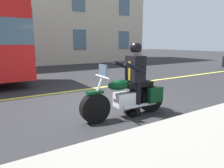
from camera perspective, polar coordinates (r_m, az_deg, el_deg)
ground_plane at (r=5.84m, az=-1.05°, el=-5.55°), size 80.00×80.00×0.00m
lane_center_stripe at (r=7.56m, az=-8.93°, el=-1.70°), size 60.00×0.16×0.01m
motorcycle_main at (r=4.78m, az=4.46°, el=-3.81°), size 2.22×0.64×1.26m
rider_main at (r=4.77m, az=6.43°, el=3.30°), size 0.63×0.56×1.74m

